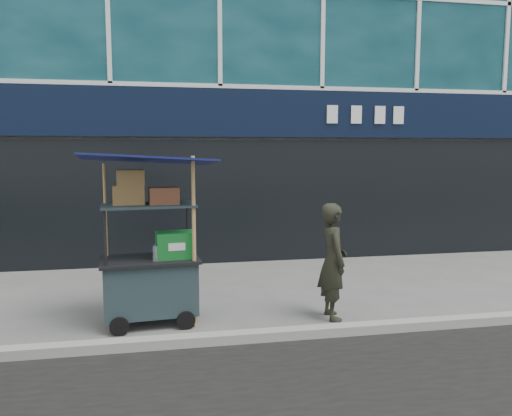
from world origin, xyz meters
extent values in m
plane|color=#61615C|center=(0.00, 0.00, 0.00)|extent=(80.00, 80.00, 0.00)
cube|color=#999890|center=(0.00, -0.20, 0.06)|extent=(80.00, 0.18, 0.12)
cube|color=black|center=(0.00, 3.86, 2.90)|extent=(15.68, 0.06, 0.90)
cube|color=black|center=(0.00, 3.90, 1.20)|extent=(15.68, 0.04, 2.40)
cube|color=#1B282E|center=(-1.29, 0.65, 0.47)|extent=(1.19, 0.76, 0.66)
cylinder|color=black|center=(-1.66, 0.27, 0.11)|extent=(0.23, 0.07, 0.23)
cylinder|color=black|center=(-0.86, 0.34, 0.11)|extent=(0.23, 0.07, 0.23)
cube|color=black|center=(-1.29, 0.65, 0.83)|extent=(1.28, 0.85, 0.04)
cylinder|color=black|center=(-1.79, 0.32, 1.16)|extent=(0.03, 0.03, 0.71)
cylinder|color=black|center=(-0.75, 0.41, 1.16)|extent=(0.03, 0.03, 0.71)
cylinder|color=black|center=(-1.84, 0.89, 1.16)|extent=(0.03, 0.03, 0.71)
cylinder|color=black|center=(-0.80, 0.98, 1.16)|extent=(0.03, 0.03, 0.71)
cube|color=#1B282E|center=(-1.29, 0.65, 1.52)|extent=(1.19, 0.76, 0.03)
cylinder|color=#AC8A4E|center=(-0.75, 0.41, 1.07)|extent=(0.05, 0.05, 2.14)
cylinder|color=#AC8A4E|center=(-1.84, 0.89, 1.02)|extent=(0.04, 0.04, 2.04)
cube|color=#0B0F42|center=(-1.29, 0.65, 2.09)|extent=(1.71, 1.28, 0.19)
cube|color=#106720|center=(-0.97, 0.63, 1.01)|extent=(0.50, 0.37, 0.33)
cylinder|color=silver|center=(-1.22, 0.47, 0.94)|extent=(0.07, 0.07, 0.19)
cylinder|color=#172CAF|center=(-1.22, 0.47, 1.04)|extent=(0.03, 0.03, 0.02)
cube|color=olive|center=(-1.53, 0.68, 1.65)|extent=(0.40, 0.32, 0.24)
cube|color=brown|center=(-1.10, 0.62, 1.64)|extent=(0.38, 0.30, 0.21)
cube|color=olive|center=(-1.50, 0.66, 1.87)|extent=(0.35, 0.28, 0.19)
imported|color=black|center=(1.05, 0.41, 0.76)|extent=(0.38, 0.56, 1.53)
camera|label=1|loc=(-1.12, -5.67, 2.21)|focal=35.00mm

